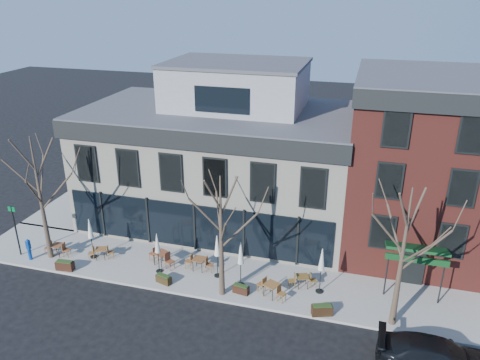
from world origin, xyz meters
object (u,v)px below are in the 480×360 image
(parked_sedan, at_px, (438,358))
(cafe_set_0, at_px, (57,249))
(call_box, at_px, (29,249))
(umbrella_0, at_px, (90,231))

(parked_sedan, xyz_separation_m, cafe_set_0, (-22.04, 3.65, -0.15))
(parked_sedan, bearing_deg, call_box, 84.61)
(call_box, distance_m, cafe_set_0, 1.64)
(umbrella_0, bearing_deg, call_box, -160.43)
(umbrella_0, bearing_deg, cafe_set_0, -170.20)
(call_box, bearing_deg, cafe_set_0, 33.72)
(call_box, height_order, cafe_set_0, call_box)
(cafe_set_0, bearing_deg, umbrella_0, 9.80)
(parked_sedan, distance_m, call_box, 23.54)
(call_box, height_order, umbrella_0, umbrella_0)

